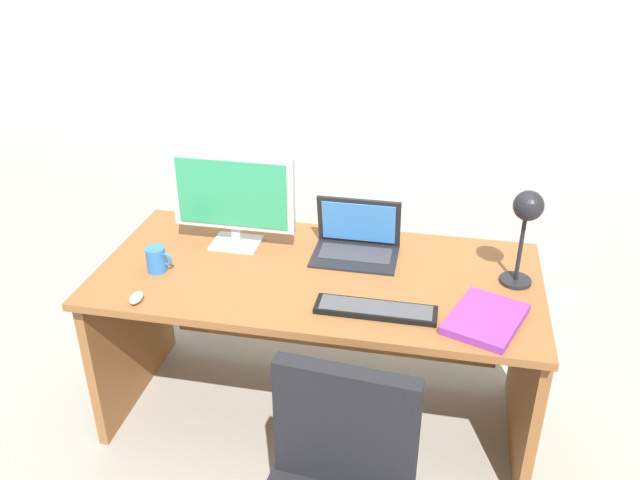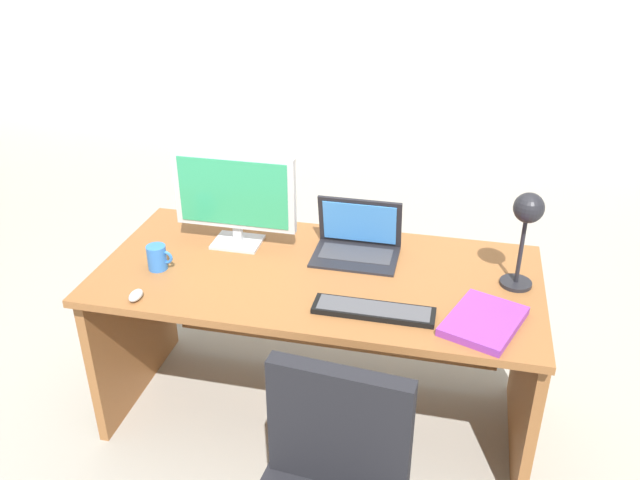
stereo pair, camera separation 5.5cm
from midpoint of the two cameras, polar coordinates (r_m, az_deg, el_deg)
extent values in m
plane|color=gray|center=(4.24, 4.76, -1.22)|extent=(12.00, 12.00, 0.00)
cube|color=brown|center=(2.60, 0.40, -3.05)|extent=(1.73, 0.82, 0.03)
cube|color=brown|center=(3.07, -15.34, -7.02)|extent=(0.04, 0.72, 0.70)
cube|color=brown|center=(2.79, 17.92, -11.37)|extent=(0.04, 0.72, 0.70)
cube|color=brown|center=(3.04, 1.65, -5.50)|extent=(1.52, 0.02, 0.49)
cube|color=#B7BABF|center=(2.82, -6.58, -0.17)|extent=(0.20, 0.16, 0.01)
cube|color=#B7BABF|center=(2.81, -6.56, 0.64)|extent=(0.04, 0.02, 0.07)
cube|color=#B7BABF|center=(2.72, -6.85, 4.20)|extent=(0.51, 0.04, 0.32)
cube|color=#2D9966|center=(2.70, -6.99, 4.03)|extent=(0.46, 0.00, 0.28)
cube|color=black|center=(2.69, 3.64, -1.47)|extent=(0.34, 0.24, 0.01)
cube|color=#38383D|center=(2.71, 3.71, -1.18)|extent=(0.29, 0.13, 0.00)
cube|color=black|center=(2.72, 4.04, 1.58)|extent=(0.34, 0.06, 0.22)
cube|color=#3F8CEA|center=(2.71, 4.01, 1.48)|extent=(0.30, 0.05, 0.19)
cube|color=black|center=(2.36, 5.33, -6.10)|extent=(0.43, 0.11, 0.02)
cube|color=#47474C|center=(2.35, 5.34, -5.88)|extent=(0.40, 0.09, 0.00)
ellipsoid|color=#B7BABF|center=(2.50, -15.04, -4.66)|extent=(0.04, 0.08, 0.03)
cylinder|color=black|center=(2.62, 17.14, -3.58)|extent=(0.12, 0.12, 0.01)
cylinder|color=black|center=(2.55, 17.60, -0.73)|extent=(0.02, 0.02, 0.28)
sphere|color=black|center=(2.45, 18.23, 2.66)|extent=(0.11, 0.11, 0.11)
cube|color=purple|center=(2.36, 14.63, -6.81)|extent=(0.32, 0.36, 0.03)
cylinder|color=blue|center=(2.66, -13.35, -1.48)|extent=(0.08, 0.08, 0.10)
torus|color=blue|center=(2.65, -12.62, -1.48)|extent=(0.06, 0.01, 0.06)
cube|color=black|center=(2.04, 2.45, -15.89)|extent=(0.44, 0.10, 0.42)
camera|label=1|loc=(0.03, -89.39, 0.32)|focal=37.00mm
camera|label=2|loc=(0.03, 90.61, -0.32)|focal=37.00mm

